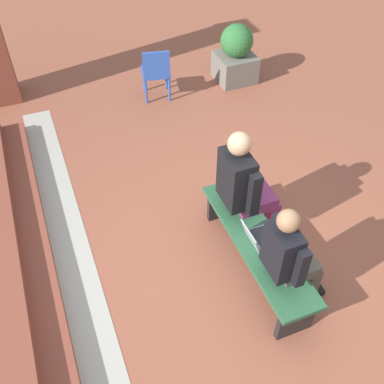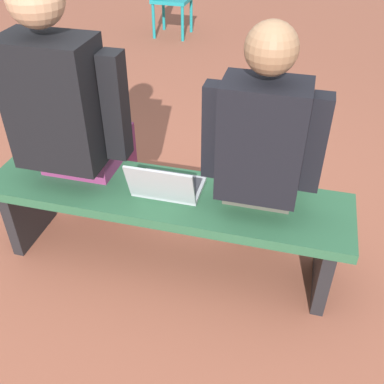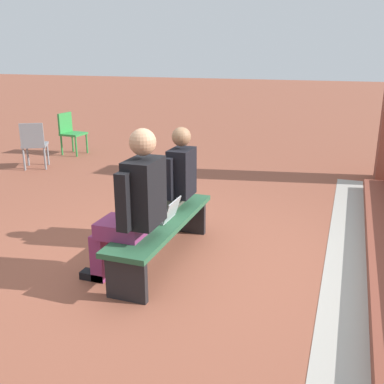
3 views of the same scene
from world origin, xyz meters
TOP-DOWN VIEW (x-y plane):
  - ground_plane at (0.00, 0.00)m, footprint 60.00×60.00m
  - concrete_strip at (-0.04, 1.58)m, footprint 7.54×0.40m
  - brick_steps at (-0.04, 2.13)m, footprint 6.74×0.60m
  - bench at (-0.04, -0.18)m, footprint 1.80×0.44m
  - person_student at (-0.48, -0.25)m, footprint 0.52×0.66m
  - person_adult at (0.44, -0.25)m, footprint 0.60×0.76m
  - laptop at (-0.05, -0.17)m, footprint 0.32×0.29m
  - plastic_chair_by_pillar at (3.44, -0.27)m, footprint 0.49×0.49m
  - planter at (3.52, -1.65)m, footprint 0.60×0.60m

SIDE VIEW (x-z plane):
  - ground_plane at x=0.00m, z-range 0.00..0.00m
  - concrete_strip at x=-0.04m, z-range 0.00..0.01m
  - brick_steps at x=-0.04m, z-range -0.02..0.28m
  - bench at x=-0.04m, z-range 0.13..0.58m
  - planter at x=3.52m, z-range -0.03..0.91m
  - plastic_chair_by_pillar at x=3.44m, z-range 0.06..0.90m
  - laptop at x=-0.05m, z-range 0.39..0.61m
  - person_student at x=-0.48m, z-range 0.05..1.36m
  - person_adult at x=0.44m, z-range 0.04..1.48m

